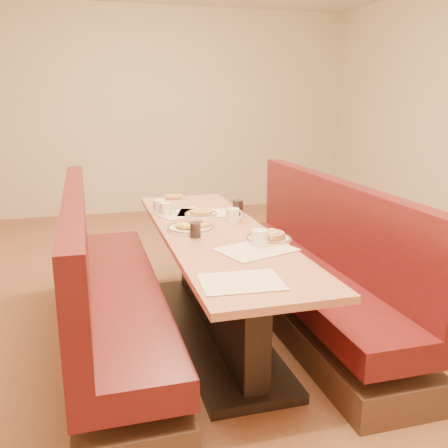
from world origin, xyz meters
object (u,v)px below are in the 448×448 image
object	(u,v)px
coffee_mug_b	(166,209)
coffee_mug_c	(233,215)
pancake_plate	(268,237)
booth_left	(106,297)
coffee_mug_a	(260,238)
booth_right	(314,276)
eggs_plate	(191,227)
soda_tumbler_mid	(238,208)
coffee_mug_d	(160,206)
soda_tumbler_near	(195,230)
diner_table	(216,284)

from	to	relation	value
coffee_mug_b	coffee_mug_c	xyz separation A→B (m)	(0.42, -0.34, 0.00)
pancake_plate	coffee_mug_c	size ratio (longest dim) A/B	2.19
booth_left	coffee_mug_c	distance (m)	1.04
booth_left	coffee_mug_a	xyz separation A→B (m)	(0.90, -0.41, 0.44)
booth_right	coffee_mug_c	size ratio (longest dim) A/B	19.20
eggs_plate	soda_tumbler_mid	xyz separation A→B (m)	(0.44, 0.34, 0.04)
booth_left	booth_right	world-z (taller)	same
booth_right	coffee_mug_d	bearing A→B (deg)	147.87
booth_right	eggs_plate	xyz separation A→B (m)	(-0.89, 0.06, 0.41)
coffee_mug_c	soda_tumbler_near	bearing A→B (deg)	-150.74
diner_table	coffee_mug_c	distance (m)	0.51
coffee_mug_a	eggs_plate	bearing A→B (deg)	118.64
coffee_mug_b	soda_tumbler_mid	size ratio (longest dim) A/B	1.11
soda_tumbler_mid	booth_right	bearing A→B (deg)	-42.04
booth_right	coffee_mug_b	size ratio (longest dim) A/B	20.23
booth_right	coffee_mug_b	distance (m)	1.20
coffee_mug_c	soda_tumbler_mid	distance (m)	0.23
soda_tumbler_near	soda_tumbler_mid	distance (m)	0.68
diner_table	pancake_plate	bearing A→B (deg)	-50.23
coffee_mug_b	soda_tumbler_mid	bearing A→B (deg)	-17.51
diner_table	coffee_mug_a	bearing A→B (deg)	-67.72
diner_table	coffee_mug_b	world-z (taller)	coffee_mug_b
coffee_mug_a	coffee_mug_b	xyz separation A→B (m)	(-0.41, 0.95, -0.00)
eggs_plate	soda_tumbler_mid	size ratio (longest dim) A/B	2.88
booth_right	diner_table	bearing A→B (deg)	180.00
coffee_mug_d	booth_right	bearing A→B (deg)	-23.05
coffee_mug_d	soda_tumbler_mid	xyz separation A→B (m)	(0.56, -0.23, 0.00)
soda_tumbler_mid	diner_table	bearing A→B (deg)	-124.47
coffee_mug_b	coffee_mug_d	bearing A→B (deg)	109.70
soda_tumbler_near	soda_tumbler_mid	bearing A→B (deg)	49.57
booth_left	coffee_mug_c	world-z (taller)	booth_left
booth_left	soda_tumbler_mid	size ratio (longest dim) A/B	22.36
diner_table	coffee_mug_a	size ratio (longest dim) A/B	18.58
coffee_mug_c	coffee_mug_d	xyz separation A→B (m)	(-0.46, 0.43, -0.00)
diner_table	coffee_mug_b	xyz separation A→B (m)	(-0.24, 0.55, 0.42)
booth_right	coffee_mug_d	distance (m)	1.27
eggs_plate	coffee_mug_d	bearing A→B (deg)	101.90
pancake_plate	soda_tumbler_mid	distance (m)	0.72
coffee_mug_a	coffee_mug_b	bearing A→B (deg)	107.39
eggs_plate	coffee_mug_a	size ratio (longest dim) A/B	2.39
diner_table	eggs_plate	xyz separation A→B (m)	(-0.16, 0.06, 0.39)
coffee_mug_a	coffee_mug_d	size ratio (longest dim) A/B	1.03
coffee_mug_a	coffee_mug_c	distance (m)	0.61
pancake_plate	coffee_mug_d	bearing A→B (deg)	119.51
diner_table	soda_tumbler_near	bearing A→B (deg)	-145.65
eggs_plate	coffee_mug_a	distance (m)	0.57
booth_left	coffee_mug_a	size ratio (longest dim) A/B	18.58
coffee_mug_b	coffee_mug_c	world-z (taller)	coffee_mug_c
booth_left	coffee_mug_c	xyz separation A→B (m)	(0.91, 0.20, 0.44)
booth_left	coffee_mug_c	bearing A→B (deg)	12.52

